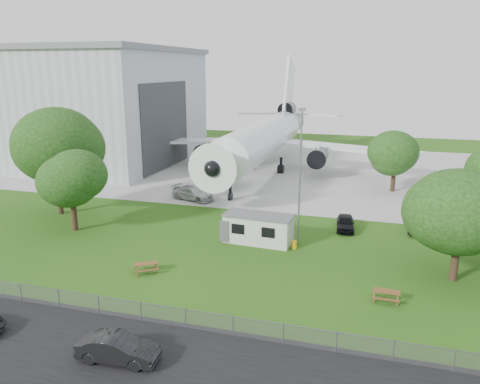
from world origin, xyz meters
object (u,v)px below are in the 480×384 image
(site_cabin, at_px, (258,228))
(picnic_west, at_px, (146,272))
(picnic_east, at_px, (386,301))
(airliner, at_px, (265,137))
(car_centre_sedan, at_px, (118,349))
(hangar, at_px, (60,104))

(site_cabin, height_order, picnic_west, site_cabin)
(picnic_west, xyz_separation_m, picnic_east, (17.77, 0.40, 0.00))
(airliner, relative_size, picnic_west, 26.52)
(site_cabin, relative_size, picnic_east, 3.80)
(picnic_west, distance_m, picnic_east, 17.77)
(car_centre_sedan, bearing_deg, picnic_west, 16.22)
(airliner, xyz_separation_m, car_centre_sedan, (3.80, -49.42, -4.53))
(airliner, height_order, car_centre_sedan, airliner)
(airliner, xyz_separation_m, site_cabin, (6.66, -30.00, -3.96))
(picnic_west, height_order, car_centre_sedan, car_centre_sedan)
(airliner, bearing_deg, picnic_west, -90.12)
(hangar, xyz_separation_m, picnic_west, (35.89, -38.88, -9.41))
(picnic_west, bearing_deg, hangar, 99.90)
(site_cabin, relative_size, picnic_west, 3.80)
(airliner, bearing_deg, picnic_east, -65.23)
(hangar, height_order, picnic_east, hangar)
(hangar, height_order, site_cabin, hangar)
(hangar, distance_m, picnic_west, 53.75)
(site_cabin, bearing_deg, car_centre_sedan, -98.37)
(site_cabin, height_order, car_centre_sedan, site_cabin)
(hangar, bearing_deg, site_cabin, -35.26)
(hangar, xyz_separation_m, car_centre_sedan, (39.77, -49.56, -8.67))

